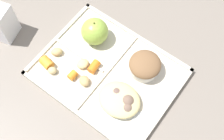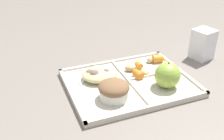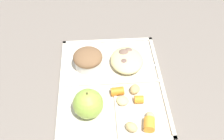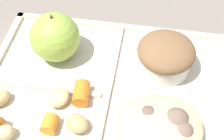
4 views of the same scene
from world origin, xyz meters
The scene contains 17 objects.
ground centered at (0.00, 0.00, 0.00)m, with size 6.00×6.00×0.00m, color slate.
lunch_tray centered at (0.00, 0.00, 0.01)m, with size 0.38×0.29×0.02m.
green_apple centered at (-0.09, 0.06, 0.05)m, with size 0.08×0.08×0.08m.
bran_muffin centered at (0.08, 0.06, 0.04)m, with size 0.09×0.09×0.06m.
carrot_slice_diagonal centered at (-0.04, -0.01, 0.02)m, with size 0.02×0.02×0.04m, color orange.
carrot_slice_center centered at (-0.15, -0.08, 0.03)m, with size 0.03×0.03×0.03m, color orange.
carrot_slice_back centered at (-0.07, -0.07, 0.02)m, with size 0.02×0.02×0.02m, color orange.
potato_chunk_browned centered at (-0.12, -0.09, 0.02)m, with size 0.02×0.02×0.02m, color tan.
potato_chunk_small centered at (-0.15, -0.04, 0.02)m, with size 0.02×0.03×0.02m, color tan.
potato_chunk_golden centered at (-0.03, -0.06, 0.02)m, with size 0.03×0.03×0.02m, color tan.
potato_chunk_large centered at (-0.07, -0.03, 0.02)m, with size 0.03×0.03×0.02m, color tan.
egg_noodle_pile centered at (0.08, -0.05, 0.03)m, with size 0.11×0.10×0.03m, color #D6C684.
meatball_center centered at (0.06, -0.04, 0.03)m, with size 0.03×0.03×0.03m, color brown.
meatball_side centered at (0.11, -0.06, 0.03)m, with size 0.03×0.03×0.03m, color brown.
meatball_front centered at (0.11, -0.06, 0.03)m, with size 0.03×0.03×0.03m, color #755B4C.
meatball_back centered at (0.10, -0.04, 0.03)m, with size 0.04×0.04×0.04m, color #755B4C.
plastic_fork centered at (0.12, -0.07, 0.01)m, with size 0.12×0.12×0.00m.
Camera 3 is at (-0.51, 0.03, 0.61)m, focal length 44.27 mm.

